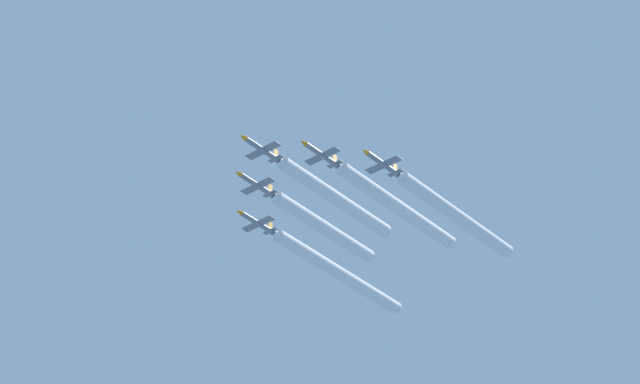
{
  "coord_description": "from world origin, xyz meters",
  "views": [
    {
      "loc": [
        -186.67,
        208.97,
        2.71
      ],
      "look_at": [
        -0.09,
        -13.87,
        195.03
      ],
      "focal_mm": 88.14,
      "sensor_mm": 36.0,
      "label": 1
    }
  ],
  "objects_px": {
    "jet_right_wingman": "(255,184)",
    "jet_outer_right": "(256,222)",
    "jet_lead": "(261,148)",
    "jet_outer_left": "(381,163)",
    "jet_left_wingman": "(320,154)"
  },
  "relations": [
    {
      "from": "jet_lead",
      "to": "jet_right_wingman",
      "type": "height_order",
      "value": "jet_lead"
    },
    {
      "from": "jet_left_wingman",
      "to": "jet_outer_right",
      "type": "distance_m",
      "value": 29.3
    },
    {
      "from": "jet_right_wingman",
      "to": "jet_outer_right",
      "type": "bearing_deg",
      "value": -48.73
    },
    {
      "from": "jet_lead",
      "to": "jet_outer_right",
      "type": "xyz_separation_m",
      "value": [
        18.46,
        -19.14,
        -1.84
      ]
    },
    {
      "from": "jet_outer_left",
      "to": "jet_left_wingman",
      "type": "bearing_deg",
      "value": 45.6
    },
    {
      "from": "jet_left_wingman",
      "to": "jet_lead",
      "type": "bearing_deg",
      "value": 45.22
    },
    {
      "from": "jet_outer_left",
      "to": "jet_outer_right",
      "type": "distance_m",
      "value": 36.76
    },
    {
      "from": "jet_lead",
      "to": "jet_outer_right",
      "type": "bearing_deg",
      "value": -46.03
    },
    {
      "from": "jet_lead",
      "to": "jet_outer_left",
      "type": "bearing_deg",
      "value": -134.58
    },
    {
      "from": "jet_lead",
      "to": "jet_left_wingman",
      "type": "distance_m",
      "value": 12.86
    },
    {
      "from": "jet_lead",
      "to": "jet_outer_left",
      "type": "relative_size",
      "value": 1.0
    },
    {
      "from": "jet_outer_left",
      "to": "jet_outer_right",
      "type": "relative_size",
      "value": 1.0
    },
    {
      "from": "jet_right_wingman",
      "to": "jet_lead",
      "type": "bearing_deg",
      "value": 136.92
    },
    {
      "from": "jet_right_wingman",
      "to": "jet_outer_right",
      "type": "distance_m",
      "value": 13.95
    },
    {
      "from": "jet_lead",
      "to": "jet_outer_left",
      "type": "height_order",
      "value": "jet_lead"
    }
  ]
}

